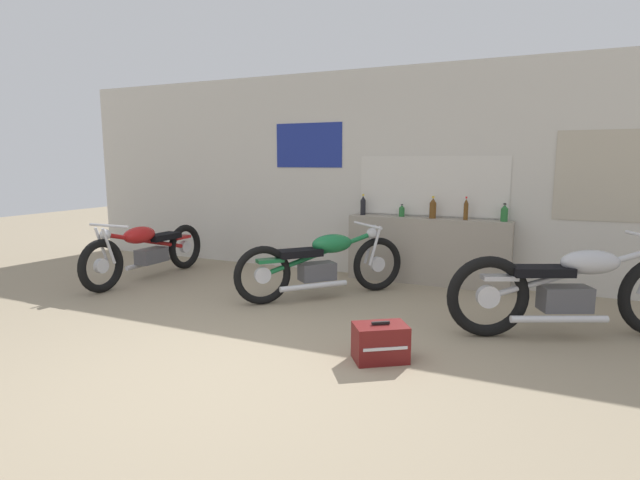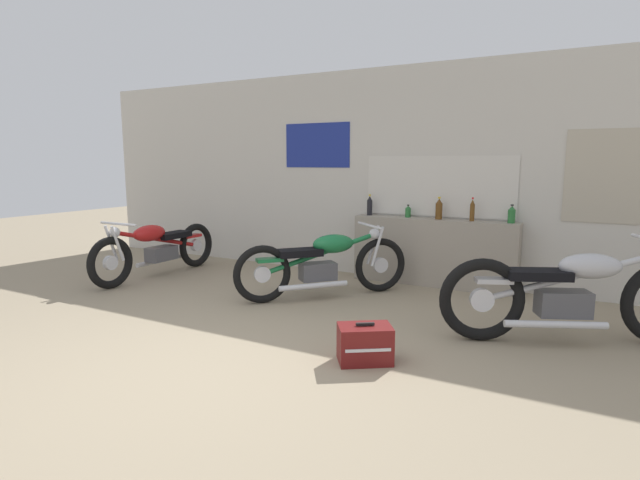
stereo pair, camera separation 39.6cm
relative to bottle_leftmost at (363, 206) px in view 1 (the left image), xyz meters
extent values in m
plane|color=gray|center=(0.12, -3.55, -0.98)|extent=(24.00, 24.00, 0.00)
cube|color=beige|center=(0.12, 0.16, 0.42)|extent=(10.00, 0.06, 2.80)
cube|color=silver|center=(0.89, 0.12, 0.28)|extent=(1.87, 0.01, 0.71)
cube|color=beige|center=(0.89, 0.12, 0.28)|extent=(1.93, 0.01, 0.77)
cube|color=#B2A893|center=(2.97, 0.12, 0.43)|extent=(1.28, 0.01, 1.03)
cube|color=navy|center=(-0.88, 0.12, 0.82)|extent=(1.03, 0.01, 0.62)
cube|color=gray|center=(0.89, -0.02, -0.55)|extent=(2.07, 0.28, 0.86)
cylinder|color=black|center=(0.00, 0.00, -0.02)|extent=(0.07, 0.07, 0.20)
cone|color=black|center=(0.00, 0.00, 0.11)|extent=(0.06, 0.06, 0.06)
cylinder|color=gold|center=(0.00, 0.00, 0.15)|extent=(0.03, 0.03, 0.02)
cylinder|color=#23662D|center=(0.54, 0.01, -0.07)|extent=(0.07, 0.07, 0.12)
cone|color=#23662D|center=(0.54, 0.01, 0.01)|extent=(0.06, 0.06, 0.03)
cylinder|color=black|center=(0.54, 0.01, 0.03)|extent=(0.03, 0.03, 0.01)
cylinder|color=#5B3814|center=(0.95, -0.03, -0.02)|extent=(0.08, 0.08, 0.20)
cone|color=#5B3814|center=(0.95, -0.03, 0.11)|extent=(0.07, 0.07, 0.06)
cylinder|color=gold|center=(0.95, -0.03, 0.15)|extent=(0.03, 0.03, 0.02)
cylinder|color=#5B3814|center=(1.36, -0.04, -0.02)|extent=(0.06, 0.06, 0.21)
cone|color=#5B3814|center=(1.36, -0.04, 0.11)|extent=(0.05, 0.05, 0.06)
cylinder|color=red|center=(1.36, -0.04, 0.15)|extent=(0.02, 0.02, 0.02)
cylinder|color=#23662D|center=(1.81, -0.01, -0.05)|extent=(0.09, 0.09, 0.16)
cone|color=#23662D|center=(1.81, -0.01, 0.06)|extent=(0.07, 0.07, 0.04)
cylinder|color=black|center=(1.81, -0.01, 0.09)|extent=(0.03, 0.03, 0.02)
torus|color=black|center=(-2.59, -2.11, -0.65)|extent=(0.11, 0.66, 0.65)
cylinder|color=silver|center=(-2.59, -2.11, -0.65)|extent=(0.07, 0.18, 0.18)
torus|color=black|center=(-2.57, -0.60, -0.65)|extent=(0.11, 0.66, 0.65)
cylinder|color=silver|center=(-2.57, -0.60, -0.65)|extent=(0.07, 0.18, 0.18)
cube|color=#4C4C51|center=(-2.58, -1.28, -0.67)|extent=(0.23, 0.43, 0.19)
cylinder|color=#B21919|center=(-2.58, -1.28, -0.48)|extent=(0.07, 1.38, 0.41)
ellipsoid|color=#B21919|center=(-2.58, -1.48, -0.36)|extent=(0.25, 0.52, 0.22)
cube|color=black|center=(-2.57, -1.05, -0.44)|extent=(0.25, 0.52, 0.08)
cube|color=#B21919|center=(-2.57, -0.69, -0.50)|extent=(0.14, 0.31, 0.04)
cylinder|color=silver|center=(-2.53, -2.04, -0.42)|extent=(0.04, 0.18, 0.46)
cylinder|color=silver|center=(-2.65, -2.04, -0.42)|extent=(0.04, 0.18, 0.46)
cylinder|color=silver|center=(-2.59, -1.96, -0.18)|extent=(0.64, 0.04, 0.03)
sphere|color=silver|center=(-2.59, -2.02, -0.28)|extent=(0.13, 0.13, 0.13)
cylinder|color=silver|center=(-2.72, -1.17, -0.80)|extent=(0.08, 0.84, 0.06)
torus|color=black|center=(0.43, -0.65, -0.65)|extent=(0.50, 0.55, 0.66)
cylinder|color=silver|center=(0.43, -0.65, -0.65)|extent=(0.17, 0.18, 0.18)
torus|color=black|center=(-0.55, -1.75, -0.65)|extent=(0.50, 0.55, 0.66)
cylinder|color=silver|center=(-0.55, -1.75, -0.65)|extent=(0.17, 0.18, 0.18)
cube|color=#4C4C51|center=(-0.11, -1.25, -0.67)|extent=(0.44, 0.45, 0.20)
cylinder|color=#196B38|center=(-0.11, -1.25, -0.47)|extent=(0.93, 1.04, 0.42)
ellipsoid|color=#196B38|center=(0.02, -1.11, -0.35)|extent=(0.51, 0.53, 0.22)
cube|color=black|center=(-0.26, -1.42, -0.43)|extent=(0.51, 0.53, 0.08)
cube|color=#196B38|center=(-0.49, -1.68, -0.49)|extent=(0.30, 0.31, 0.04)
cylinder|color=silver|center=(0.33, -0.66, -0.41)|extent=(0.14, 0.15, 0.48)
cylinder|color=silver|center=(0.42, -0.74, -0.41)|extent=(0.14, 0.15, 0.48)
cylinder|color=silver|center=(0.33, -0.76, -0.16)|extent=(0.50, 0.45, 0.03)
sphere|color=silver|center=(0.37, -0.71, -0.26)|extent=(0.13, 0.13, 0.13)
cylinder|color=silver|center=(-0.07, -1.42, -0.80)|extent=(0.58, 0.65, 0.06)
torus|color=black|center=(1.84, -1.80, -0.61)|extent=(0.72, 0.40, 0.74)
cylinder|color=silver|center=(1.84, -1.80, -0.61)|extent=(0.22, 0.15, 0.20)
cube|color=#4C4C51|center=(2.47, -1.51, -0.63)|extent=(0.49, 0.38, 0.22)
cylinder|color=#B2B2B7|center=(2.47, -1.51, -0.41)|extent=(1.31, 0.63, 0.46)
ellipsoid|color=#B2B2B7|center=(2.65, -1.43, -0.29)|extent=(0.58, 0.44, 0.22)
cube|color=black|center=(2.26, -1.61, -0.37)|extent=(0.58, 0.44, 0.08)
cube|color=#B2B2B7|center=(1.92, -1.76, -0.43)|extent=(0.34, 0.26, 0.04)
cylinder|color=silver|center=(2.43, -1.68, -0.78)|extent=(0.80, 0.41, 0.06)
cube|color=maroon|center=(1.13, -2.74, -0.83)|extent=(0.50, 0.46, 0.30)
cube|color=silver|center=(1.21, -2.85, -0.83)|extent=(0.30, 0.20, 0.02)
cube|color=black|center=(1.13, -2.74, -0.67)|extent=(0.13, 0.10, 0.02)
camera|label=1|loc=(2.26, -6.39, 0.59)|focal=28.00mm
camera|label=2|loc=(2.61, -6.21, 0.59)|focal=28.00mm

